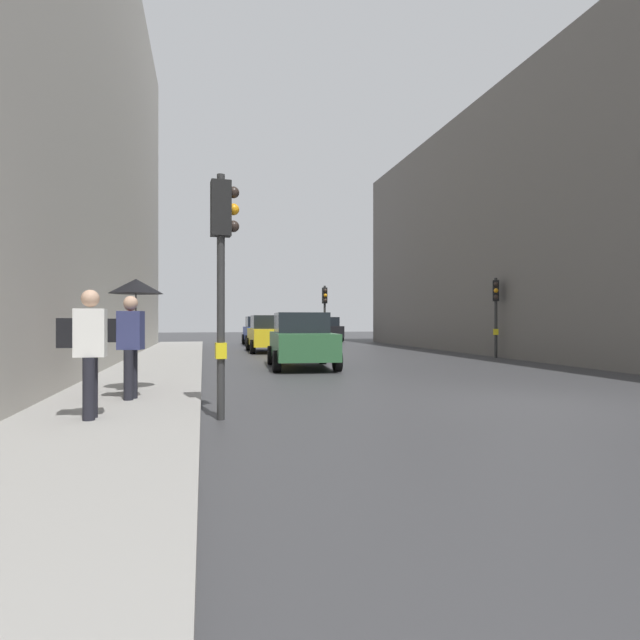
{
  "coord_description": "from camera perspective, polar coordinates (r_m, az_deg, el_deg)",
  "views": [
    {
      "loc": [
        -5.89,
        -8.46,
        1.51
      ],
      "look_at": [
        -1.73,
        10.09,
        1.53
      ],
      "focal_mm": 29.3,
      "sensor_mm": 36.0,
      "label": 1
    }
  ],
  "objects": [
    {
      "name": "car_blue_van",
      "position": [
        32.45,
        -6.58,
        -1.18
      ],
      "size": [
        2.03,
        4.2,
        1.76
      ],
      "color": "navy",
      "rests_on": "ground"
    },
    {
      "name": "sidewalk_kerb",
      "position": [
        14.59,
        -17.94,
        -5.67
      ],
      "size": [
        2.61,
        40.0,
        0.16
      ],
      "primitive_type": "cube",
      "color": "gray",
      "rests_on": "ground"
    },
    {
      "name": "pedestrian_with_umbrella",
      "position": [
        10.5,
        -19.63,
        1.76
      ],
      "size": [
        1.0,
        1.0,
        2.14
      ],
      "color": "black",
      "rests_on": "sidewalk_kerb"
    },
    {
      "name": "traffic_light_mid_street",
      "position": [
        22.16,
        18.65,
        1.8
      ],
      "size": [
        0.36,
        0.45,
        3.23
      ],
      "color": "#2D2D2D",
      "rests_on": "ground"
    },
    {
      "name": "car_yellow_taxi",
      "position": [
        25.27,
        -5.59,
        -1.49
      ],
      "size": [
        2.05,
        4.22,
        1.76
      ],
      "color": "yellow",
      "rests_on": "ground"
    },
    {
      "name": "building_facade_right",
      "position": [
        26.16,
        30.97,
        9.05
      ],
      "size": [
        12.0,
        33.38,
        11.3
      ],
      "primitive_type": "cube",
      "color": "slate",
      "rests_on": "ground"
    },
    {
      "name": "car_green_estate",
      "position": [
        16.74,
        -2.03,
        -2.22
      ],
      "size": [
        2.23,
        4.31,
        1.76
      ],
      "color": "#2D6038",
      "rests_on": "ground"
    },
    {
      "name": "traffic_light_far_median",
      "position": [
        27.66,
        0.52,
        1.61
      ],
      "size": [
        0.25,
        0.43,
        3.36
      ],
      "color": "#2D2D2D",
      "rests_on": "ground"
    },
    {
      "name": "car_dark_suv",
      "position": [
        37.94,
        0.5,
        -1.02
      ],
      "size": [
        2.11,
        4.24,
        1.76
      ],
      "color": "black",
      "rests_on": "ground"
    },
    {
      "name": "pedestrian_with_black_backpack",
      "position": [
        7.81,
        -24.12,
        -2.58
      ],
      "size": [
        0.6,
        0.36,
        1.77
      ],
      "color": "black",
      "rests_on": "sidewalk_kerb"
    },
    {
      "name": "ground_plane",
      "position": [
        10.42,
        22.2,
        -8.38
      ],
      "size": [
        120.0,
        120.0,
        0.0
      ],
      "primitive_type": "plane",
      "color": "#38383A"
    },
    {
      "name": "pedestrian_with_grey_backpack",
      "position": [
        9.52,
        -20.23,
        -2.13
      ],
      "size": [
        0.65,
        0.4,
        1.77
      ],
      "color": "black",
      "rests_on": "sidewalk_kerb"
    },
    {
      "name": "traffic_light_near_left",
      "position": [
        8.13,
        -10.61,
        7.46
      ],
      "size": [
        0.44,
        0.26,
        3.73
      ],
      "color": "#2D2D2D",
      "rests_on": "ground"
    }
  ]
}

